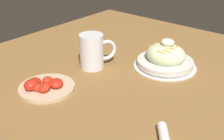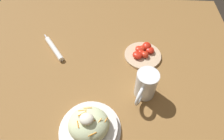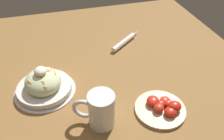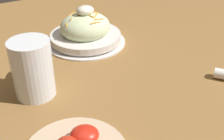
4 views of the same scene
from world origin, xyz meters
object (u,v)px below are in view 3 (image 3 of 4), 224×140
Objects in this scene: salad_plate at (44,85)px; napkin_roll at (124,42)px; beer_mug at (101,112)px; tomato_plate at (162,107)px.

salad_plate is 0.47m from napkin_roll.
napkin_roll is (-0.45, 0.23, -0.04)m from beer_mug.
beer_mug is 0.76× the size of napkin_roll.
tomato_plate is at bearing 62.09° from salad_plate.
salad_plate is 1.31× the size of napkin_roll.
tomato_plate is at bearing -0.43° from napkin_roll.
tomato_plate is (0.00, 0.23, -0.04)m from beer_mug.
salad_plate is at bearing -140.08° from beer_mug.
beer_mug is at bearing -26.85° from napkin_roll.
beer_mug is 0.51m from napkin_roll.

